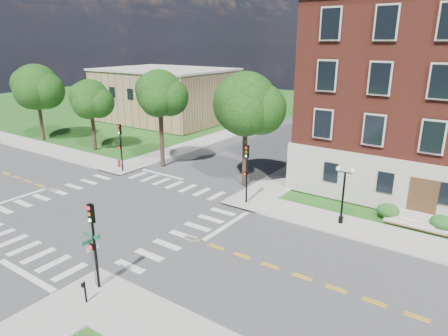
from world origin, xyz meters
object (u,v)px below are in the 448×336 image
Objects in this scene: traffic_signal_se at (93,236)px; twin_lamp_west at (343,192)px; push_button_post at (85,291)px; street_sign_pole at (92,250)px; traffic_signal_ne at (247,167)px; traffic_signal_nw at (120,142)px; fire_hydrant at (119,164)px.

traffic_signal_se reaches higher than twin_lamp_west.
street_sign_pole is at bearing 121.20° from push_button_post.
traffic_signal_ne is 14.58m from traffic_signal_nw.
push_button_post is 1.60× the size of fire_hydrant.
traffic_signal_se is 2.74m from push_button_post.
traffic_signal_se is 4.00× the size of push_button_post.
traffic_signal_nw is 1.55× the size of street_sign_pole.
traffic_signal_ne and traffic_signal_nw have the same top height.
street_sign_pole is (-0.19, -0.01, -0.88)m from traffic_signal_se.
traffic_signal_se is 17.12m from twin_lamp_west.
traffic_signal_nw is 4.00× the size of push_button_post.
traffic_signal_nw is 21.63m from push_button_post.
traffic_signal_nw is (-14.31, 14.32, 0.00)m from traffic_signal_se.
twin_lamp_west reaches higher than push_button_post.
traffic_signal_nw is 1.13× the size of twin_lamp_west.
twin_lamp_west is (22.22, 0.85, -0.66)m from traffic_signal_nw.
twin_lamp_west is 3.53× the size of push_button_post.
street_sign_pole is at bearing -91.86° from traffic_signal_ne.
traffic_signal_ne reaches higher than fire_hydrant.
push_button_post is (0.54, -1.22, -2.39)m from traffic_signal_se.
twin_lamp_west is (7.64, 0.67, -0.66)m from traffic_signal_ne.
fire_hydrant is (-15.72, 15.10, -2.72)m from traffic_signal_se.
traffic_signal_se is 1.55× the size of street_sign_pole.
traffic_signal_se reaches higher than push_button_post.
street_sign_pole is 2.07m from push_button_post.
traffic_signal_nw is 6.40× the size of fire_hydrant.
traffic_signal_nw is 3.16m from fire_hydrant.
push_button_post is (0.26, -15.72, -2.39)m from traffic_signal_ne.
fire_hydrant is at bearing 177.86° from traffic_signal_ne.
traffic_signal_se and traffic_signal_ne have the same top height.
traffic_signal_se is at bearing 113.78° from push_button_post.
fire_hydrant is at bearing 151.17° from traffic_signal_nw.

